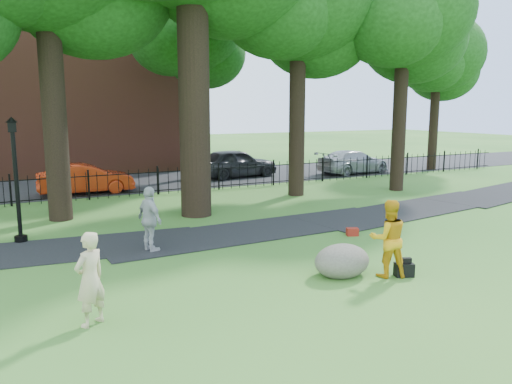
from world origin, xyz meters
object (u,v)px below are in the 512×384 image
woman (90,279)px  lamppost (16,182)px  red_sedan (86,179)px  boulder (342,259)px  man (388,238)px

woman → lamppost: (-0.92, 6.77, 0.92)m
lamppost → red_sedan: bearing=70.2°
woman → lamppost: bearing=-115.0°
woman → red_sedan: woman is taller
woman → lamppost: size_ratio=0.48×
woman → lamppost: 6.89m
lamppost → red_sedan: 8.48m
lamppost → red_sedan: lamppost is taller
boulder → red_sedan: red_sedan is taller
red_sedan → man: bearing=-161.4°
woman → man: man is taller
lamppost → woman: bearing=-81.0°
boulder → man: bearing=-30.5°
man → lamppost: bearing=-21.4°
man → woman: bearing=18.9°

